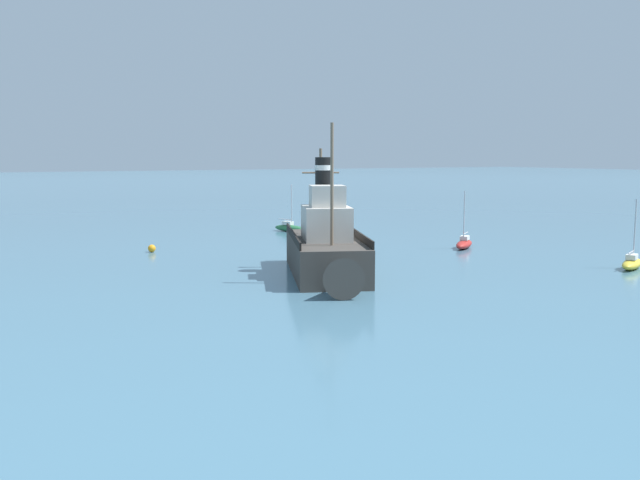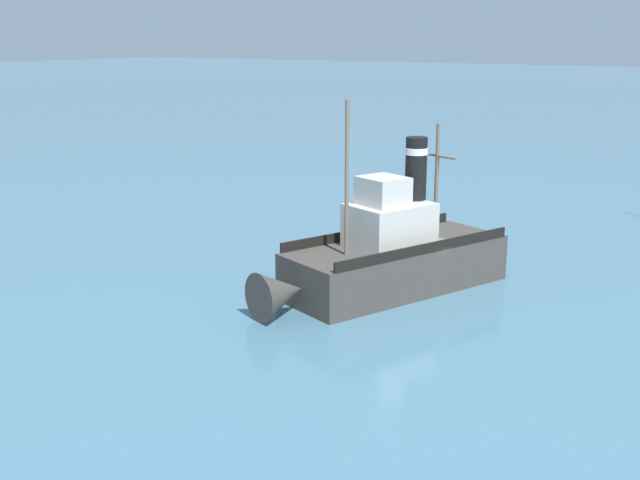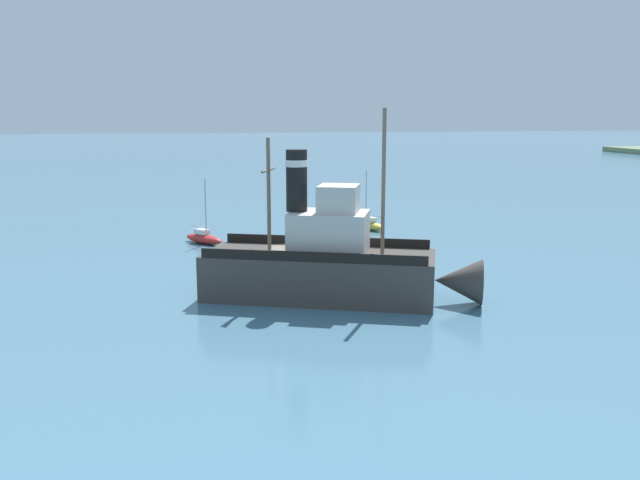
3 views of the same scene
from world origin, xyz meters
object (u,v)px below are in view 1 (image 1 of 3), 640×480
(old_tugboat, at_px, (326,248))
(mooring_buoy, at_px, (152,248))
(sailboat_green, at_px, (289,228))
(sailboat_yellow, at_px, (632,263))
(sailboat_red, at_px, (464,243))

(old_tugboat, distance_m, mooring_buoy, 18.04)
(sailboat_green, bearing_deg, sailboat_yellow, 108.92)
(old_tugboat, xyz_separation_m, sailboat_green, (-9.13, -24.58, -1.40))
(sailboat_red, xyz_separation_m, sailboat_green, (7.65, -18.58, 0.00))
(old_tugboat, distance_m, sailboat_green, 26.26)
(mooring_buoy, bearing_deg, sailboat_green, -153.63)
(sailboat_red, relative_size, mooring_buoy, 7.77)
(sailboat_yellow, relative_size, mooring_buoy, 7.77)
(old_tugboat, xyz_separation_m, mooring_buoy, (7.37, -16.40, -1.52))
(old_tugboat, bearing_deg, sailboat_red, -160.34)
(sailboat_yellow, xyz_separation_m, sailboat_green, (11.10, -32.37, 0.00))
(sailboat_red, xyz_separation_m, sailboat_yellow, (-3.45, 13.79, 0.00))
(sailboat_red, relative_size, sailboat_green, 1.00)
(sailboat_red, distance_m, mooring_buoy, 26.30)
(sailboat_red, distance_m, sailboat_yellow, 14.21)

